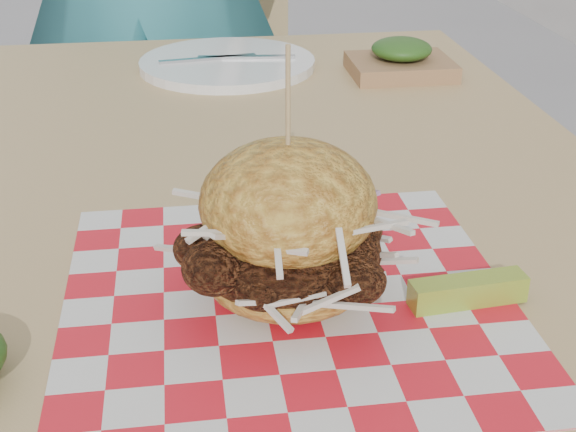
% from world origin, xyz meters
% --- Properties ---
extents(patio_table, '(0.80, 1.20, 0.75)m').
position_xyz_m(patio_table, '(-0.03, 0.19, 0.67)').
color(patio_table, tan).
rests_on(patio_table, ground).
extents(patio_chair, '(0.52, 0.53, 0.95)m').
position_xyz_m(patio_chair, '(-0.06, 1.26, 0.55)').
color(patio_chair, tan).
rests_on(patio_chair, ground).
extents(paper_liner, '(0.36, 0.36, 0.00)m').
position_xyz_m(paper_liner, '(-0.03, -0.06, 0.75)').
color(paper_liner, red).
rests_on(paper_liner, patio_table).
extents(sandwich, '(0.18, 0.18, 0.21)m').
position_xyz_m(sandwich, '(-0.03, -0.06, 0.81)').
color(sandwich, gold).
rests_on(sandwich, paper_liner).
extents(pickle_spear, '(0.10, 0.03, 0.02)m').
position_xyz_m(pickle_spear, '(0.11, -0.09, 0.76)').
color(pickle_spear, '#A1AF33').
rests_on(pickle_spear, paper_liner).
extents(place_setting, '(0.27, 0.27, 0.02)m').
position_xyz_m(place_setting, '(-0.03, 0.60, 0.76)').
color(place_setting, white).
rests_on(place_setting, patio_table).
extents(kraft_tray, '(0.15, 0.12, 0.06)m').
position_xyz_m(kraft_tray, '(0.22, 0.53, 0.77)').
color(kraft_tray, '#956A43').
rests_on(kraft_tray, patio_table).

